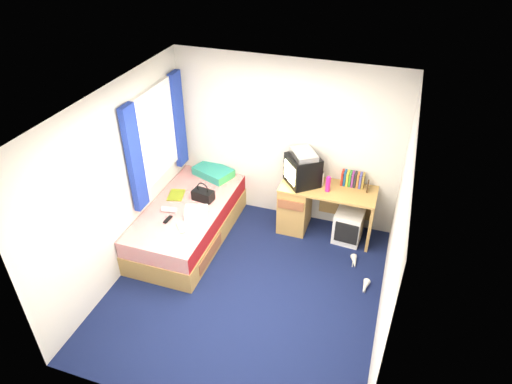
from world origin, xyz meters
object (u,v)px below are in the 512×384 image
(bed, at_px, (188,222))
(pink_water_bottle, at_px, (328,184))
(picture_frame, at_px, (368,186))
(water_bottle, at_px, (169,210))
(crt_tv, at_px, (303,170))
(storage_cube, at_px, (348,226))
(remote_control, at_px, (168,219))
(white_heels, at_px, (359,274))
(colour_swatch_fan, at_px, (180,228))
(pillow, at_px, (213,172))
(magazine, at_px, (176,195))
(vcr, at_px, (304,154))
(towel, at_px, (196,212))
(aerosol_can, at_px, (322,179))
(handbag, at_px, (203,195))
(desk, at_px, (307,205))

(bed, relative_size, pink_water_bottle, 9.66)
(picture_frame, relative_size, water_bottle, 0.70)
(crt_tv, relative_size, water_bottle, 2.84)
(storage_cube, bearing_deg, remote_control, -150.71)
(storage_cube, height_order, white_heels, storage_cube)
(colour_swatch_fan, bearing_deg, pillow, 94.45)
(crt_tv, distance_m, picture_frame, 0.90)
(remote_control, bearing_deg, white_heels, 11.41)
(magazine, bearing_deg, bed, -35.83)
(vcr, relative_size, towel, 1.33)
(crt_tv, xyz_separation_m, picture_frame, (0.88, 0.10, -0.14))
(storage_cube, bearing_deg, towel, -152.43)
(pillow, xyz_separation_m, water_bottle, (-0.20, -1.04, -0.03))
(aerosol_can, relative_size, water_bottle, 0.99)
(towel, height_order, white_heels, towel)
(storage_cube, distance_m, picture_frame, 0.64)
(vcr, xyz_separation_m, picture_frame, (0.88, 0.09, -0.38))
(pillow, height_order, crt_tv, crt_tv)
(storage_cube, xyz_separation_m, aerosol_can, (-0.45, 0.11, 0.62))
(remote_control, bearing_deg, aerosol_can, 36.48)
(picture_frame, relative_size, aerosol_can, 0.70)
(bed, height_order, picture_frame, picture_frame)
(handbag, relative_size, magazine, 1.10)
(desk, xyz_separation_m, pink_water_bottle, (0.27, -0.08, 0.45))
(picture_frame, distance_m, water_bottle, 2.68)
(aerosol_can, height_order, remote_control, aerosol_can)
(bed, height_order, towel, towel)
(magazine, bearing_deg, remote_control, -74.06)
(crt_tv, relative_size, white_heels, 0.88)
(bed, bearing_deg, colour_swatch_fan, -73.31)
(handbag, relative_size, remote_control, 1.93)
(pillow, relative_size, towel, 1.91)
(storage_cube, bearing_deg, pink_water_bottle, -175.00)
(aerosol_can, bearing_deg, towel, -147.62)
(bed, distance_m, vcr, 1.85)
(pink_water_bottle, xyz_separation_m, colour_swatch_fan, (-1.65, -1.13, -0.31))
(crt_tv, relative_size, magazine, 2.03)
(desk, distance_m, towel, 1.59)
(handbag, height_order, remote_control, handbag)
(towel, distance_m, colour_swatch_fan, 0.33)
(aerosol_can, relative_size, handbag, 0.64)
(picture_frame, distance_m, colour_swatch_fan, 2.54)
(magazine, bearing_deg, pink_water_bottle, 13.11)
(desk, xyz_separation_m, handbag, (-1.36, -0.53, 0.21))
(bed, bearing_deg, storage_cube, 17.14)
(vcr, xyz_separation_m, white_heels, (0.99, -0.77, -1.16))
(vcr, bearing_deg, picture_frame, 61.95)
(vcr, bearing_deg, remote_control, -87.73)
(pillow, height_order, towel, pillow)
(storage_cube, distance_m, pink_water_bottle, 0.71)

